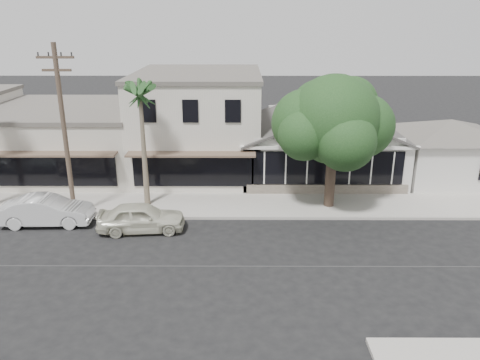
{
  "coord_description": "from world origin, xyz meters",
  "views": [
    {
      "loc": [
        -0.09,
        -17.7,
        10.07
      ],
      "look_at": [
        -0.19,
        6.0,
        1.84
      ],
      "focal_mm": 35.0,
      "sensor_mm": 36.0,
      "label": 1
    }
  ],
  "objects_px": {
    "utility_pole": "(64,129)",
    "car_1": "(47,211)",
    "shade_tree": "(332,121)",
    "car_0": "(141,217)"
  },
  "relations": [
    {
      "from": "car_0",
      "to": "shade_tree",
      "type": "bearing_deg",
      "value": -76.51
    },
    {
      "from": "car_0",
      "to": "car_1",
      "type": "relative_size",
      "value": 0.93
    },
    {
      "from": "utility_pole",
      "to": "car_0",
      "type": "xyz_separation_m",
      "value": [
        3.93,
        -1.67,
        -4.06
      ]
    },
    {
      "from": "shade_tree",
      "to": "car_1",
      "type": "bearing_deg",
      "value": -170.41
    },
    {
      "from": "utility_pole",
      "to": "car_1",
      "type": "distance_m",
      "value": 4.27
    },
    {
      "from": "car_1",
      "to": "shade_tree",
      "type": "distance_m",
      "value": 15.56
    },
    {
      "from": "utility_pole",
      "to": "car_1",
      "type": "xyz_separation_m",
      "value": [
        -1.07,
        -0.9,
        -4.03
      ]
    },
    {
      "from": "car_0",
      "to": "car_1",
      "type": "height_order",
      "value": "car_1"
    },
    {
      "from": "car_1",
      "to": "utility_pole",
      "type": "bearing_deg",
      "value": -52.28
    },
    {
      "from": "utility_pole",
      "to": "shade_tree",
      "type": "distance_m",
      "value": 13.81
    }
  ]
}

